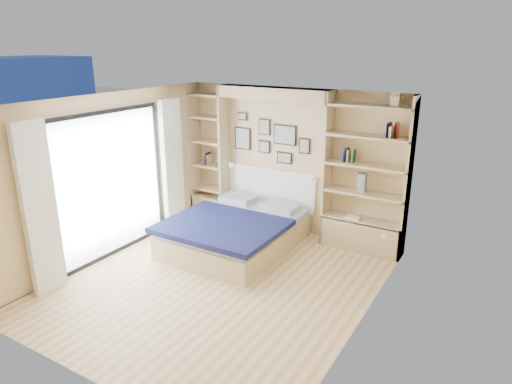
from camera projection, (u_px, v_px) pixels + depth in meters
The scene contains 8 objects.
ground at pixel (219, 282), 6.38m from camera, with size 4.50×4.50×0.00m, color #DEC183.
room_shell at pixel (252, 178), 7.47m from camera, with size 4.50×4.50×4.50m.
bed at pixel (236, 231), 7.41m from camera, with size 1.80×2.25×1.07m.
photo_gallery at pixel (269, 139), 7.91m from camera, with size 1.48×0.02×0.82m.
reading_lamps at pixel (270, 171), 7.81m from camera, with size 1.92×0.12×0.15m.
shelf_decor at pixel (352, 145), 7.01m from camera, with size 3.49×0.23×2.03m.
deck at pixel (54, 231), 8.12m from camera, with size 3.20×4.00×0.05m, color #716253.
deck_chair at pixel (66, 204), 8.38m from camera, with size 0.54×0.80×0.76m.
Camera 1 is at (3.33, -4.61, 3.19)m, focal length 32.00 mm.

